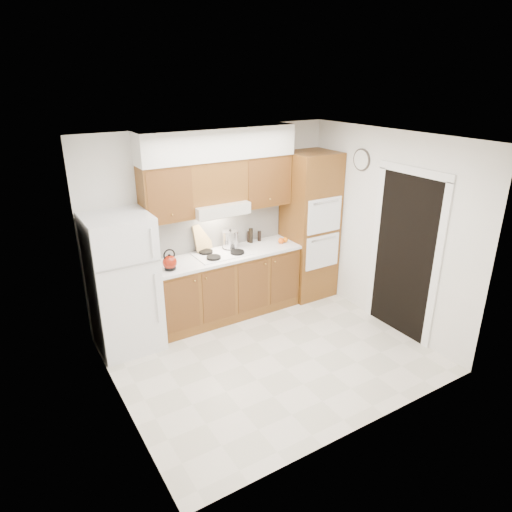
{
  "coord_description": "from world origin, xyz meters",
  "views": [
    {
      "loc": [
        -2.64,
        -3.97,
        3.22
      ],
      "look_at": [
        0.06,
        0.45,
        1.15
      ],
      "focal_mm": 32.0,
      "sensor_mm": 36.0,
      "label": 1
    }
  ],
  "objects_px": {
    "fridge": "(123,284)",
    "stock_pot": "(230,239)",
    "oven_cabinet": "(309,226)",
    "kettle": "(170,262)"
  },
  "relations": [
    {
      "from": "kettle",
      "to": "stock_pot",
      "type": "height_order",
      "value": "stock_pot"
    },
    {
      "from": "fridge",
      "to": "kettle",
      "type": "xyz_separation_m",
      "value": [
        0.58,
        -0.08,
        0.18
      ]
    },
    {
      "from": "oven_cabinet",
      "to": "kettle",
      "type": "bearing_deg",
      "value": -177.2
    },
    {
      "from": "fridge",
      "to": "stock_pot",
      "type": "xyz_separation_m",
      "value": [
        1.57,
        0.17,
        0.22
      ]
    },
    {
      "from": "oven_cabinet",
      "to": "kettle",
      "type": "height_order",
      "value": "oven_cabinet"
    },
    {
      "from": "oven_cabinet",
      "to": "stock_pot",
      "type": "xyz_separation_m",
      "value": [
        -1.27,
        0.14,
        -0.02
      ]
    },
    {
      "from": "kettle",
      "to": "stock_pot",
      "type": "distance_m",
      "value": 1.02
    },
    {
      "from": "oven_cabinet",
      "to": "kettle",
      "type": "xyz_separation_m",
      "value": [
        -2.26,
        -0.11,
        -0.06
      ]
    },
    {
      "from": "fridge",
      "to": "stock_pot",
      "type": "relative_size",
      "value": 7.53
    },
    {
      "from": "kettle",
      "to": "stock_pot",
      "type": "bearing_deg",
      "value": 26.14
    }
  ]
}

